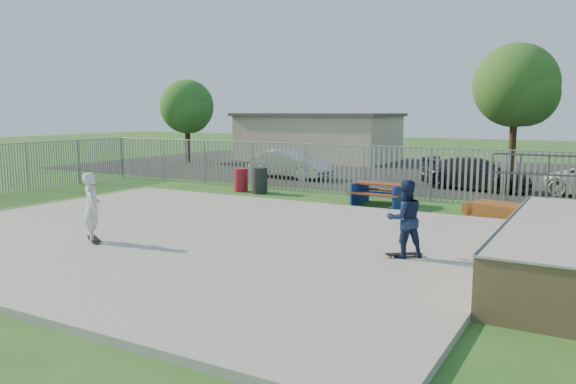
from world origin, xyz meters
The scene contains 17 objects.
ground centered at (0.00, 0.00, 0.00)m, with size 120.00×120.00×0.00m, color #24511C.
concrete_slab centered at (0.00, 0.00, 0.07)m, with size 15.00×12.00×0.15m, color gray.
fence centered at (1.00, 4.59, 1.00)m, with size 26.04×16.02×2.00m.
picnic_table centered at (2.28, 7.45, 0.41)m, with size 1.97×1.65×0.80m.
funbox centered at (6.60, 7.09, 0.21)m, with size 2.35×1.64×0.43m.
trash_bin_red centered at (-4.00, 7.86, 0.48)m, with size 0.58×0.58×0.96m, color maroon.
trash_bin_grey centered at (-3.00, 7.75, 0.53)m, with size 0.63×0.63×1.06m, color black.
parking_lot centered at (0.00, 19.00, 0.01)m, with size 40.00×18.00×0.02m, color black.
car_silver centered at (-4.48, 12.85, 0.73)m, with size 1.49×4.28×1.41m, color #B8B9BE.
car_dark centered at (4.41, 13.21, 0.69)m, with size 1.87×4.60×1.34m, color black.
building centered at (-8.00, 23.00, 1.61)m, with size 10.40×6.40×3.20m.
tree_left centered at (-14.73, 17.40, 3.61)m, with size 3.48×3.48×5.37m.
tree_mid centered at (4.64, 21.57, 4.70)m, with size 4.52×4.52×6.98m.
skateboard_a centered at (5.48, 0.32, 0.19)m, with size 0.75×0.66×0.08m.
skateboard_b centered at (-1.59, -2.00, 0.19)m, with size 0.79×0.58×0.08m.
skater_navy centered at (5.48, 0.32, 1.00)m, with size 0.82×0.64×1.70m, color #162346.
skater_white centered at (-1.59, -2.00, 1.00)m, with size 0.62×0.41×1.70m, color silver.
Camera 1 is at (9.20, -11.31, 3.30)m, focal length 35.00 mm.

